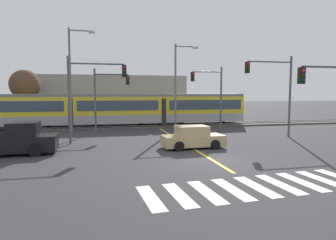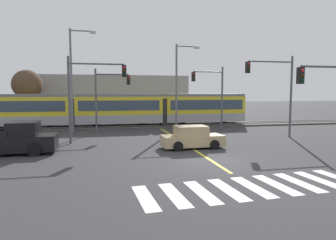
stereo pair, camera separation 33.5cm
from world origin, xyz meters
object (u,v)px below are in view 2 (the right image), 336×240
at_px(street_lamp_centre, 179,81).
at_px(bare_tree_far_west, 27,85).
at_px(traffic_light_mid_left, 89,87).
at_px(pickup_truck, 12,141).
at_px(traffic_light_far_left, 108,91).
at_px(sedan_crossing, 192,138).
at_px(traffic_light_mid_right, 277,84).
at_px(traffic_light_near_right, 334,94).
at_px(traffic_light_far_right, 212,89).
at_px(light_rail_tram, 119,109).
at_px(street_lamp_west, 74,74).

distance_m(street_lamp_centre, bare_tree_far_west, 18.05).
distance_m(traffic_light_mid_left, street_lamp_centre, 10.91).
distance_m(pickup_truck, traffic_light_far_left, 10.91).
bearing_deg(sedan_crossing, traffic_light_mid_right, 20.66).
bearing_deg(traffic_light_far_left, traffic_light_near_right, -48.63).
distance_m(traffic_light_far_right, traffic_light_far_left, 10.17).
height_order(traffic_light_mid_left, traffic_light_far_left, traffic_light_mid_left).
relative_size(light_rail_tram, traffic_light_mid_right, 4.12).
distance_m(traffic_light_near_right, traffic_light_far_left, 18.56).
bearing_deg(light_rail_tram, traffic_light_mid_left, -105.58).
distance_m(light_rail_tram, street_lamp_west, 6.28).
height_order(pickup_truck, traffic_light_far_left, traffic_light_far_left).
height_order(traffic_light_near_right, street_lamp_centre, street_lamp_centre).
bearing_deg(traffic_light_far_left, traffic_light_far_right, -1.25).
distance_m(pickup_truck, bare_tree_far_west, 18.60).
xyz_separation_m(light_rail_tram, pickup_truck, (-7.14, -12.69, -1.20)).
bearing_deg(light_rail_tram, traffic_light_near_right, -58.42).
height_order(traffic_light_mid_left, street_lamp_west, street_lamp_west).
xyz_separation_m(pickup_truck, traffic_light_near_right, (18.18, -5.27, 2.87)).
bearing_deg(pickup_truck, street_lamp_centre, 37.28).
height_order(traffic_light_mid_left, street_lamp_centre, street_lamp_centre).
relative_size(traffic_light_mid_right, street_lamp_west, 0.70).
relative_size(traffic_light_mid_right, traffic_light_near_right, 1.24).
bearing_deg(traffic_light_mid_left, traffic_light_far_right, 24.52).
bearing_deg(traffic_light_near_right, street_lamp_west, 135.79).
relative_size(pickup_truck, traffic_light_mid_right, 0.80).
relative_size(light_rail_tram, street_lamp_west, 2.90).
height_order(sedan_crossing, traffic_light_near_right, traffic_light_near_right).
xyz_separation_m(pickup_truck, street_lamp_centre, (13.01, 9.91, 4.08)).
relative_size(traffic_light_mid_left, bare_tree_far_west, 1.00).
relative_size(pickup_truck, street_lamp_centre, 0.63).
relative_size(traffic_light_far_left, bare_tree_far_west, 0.93).
bearing_deg(street_lamp_west, traffic_light_far_left, -18.11).
distance_m(traffic_light_mid_right, street_lamp_centre, 9.75).
bearing_deg(traffic_light_far_right, traffic_light_far_left, 178.75).
relative_size(traffic_light_far_right, traffic_light_mid_right, 0.93).
xyz_separation_m(light_rail_tram, street_lamp_centre, (5.87, -2.78, 2.87)).
bearing_deg(street_lamp_centre, bare_tree_far_west, 153.63).
relative_size(traffic_light_far_left, street_lamp_centre, 0.69).
distance_m(pickup_truck, traffic_light_mid_left, 6.43).
relative_size(street_lamp_centre, bare_tree_far_west, 1.35).
bearing_deg(traffic_light_mid_right, street_lamp_west, 157.48).
bearing_deg(traffic_light_mid_right, traffic_light_mid_left, 178.39).
height_order(traffic_light_mid_left, traffic_light_far_right, traffic_light_mid_left).
distance_m(sedan_crossing, traffic_light_far_left, 11.02).
xyz_separation_m(traffic_light_mid_left, traffic_light_far_right, (11.60, 5.29, -0.11)).
bearing_deg(traffic_light_far_left, sedan_crossing, -58.78).
bearing_deg(street_lamp_centre, traffic_light_far_right, -25.64).
height_order(sedan_crossing, traffic_light_mid_right, traffic_light_mid_right).
distance_m(traffic_light_mid_left, traffic_light_far_left, 5.71).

